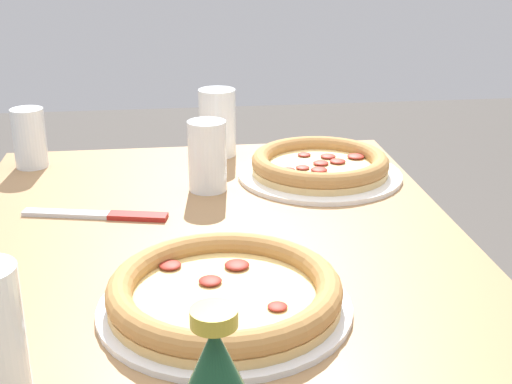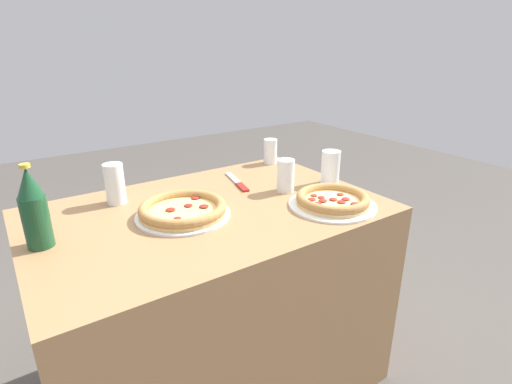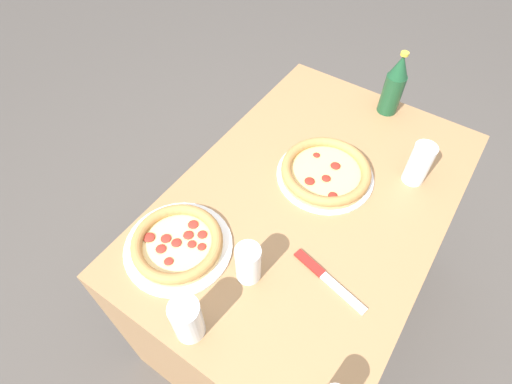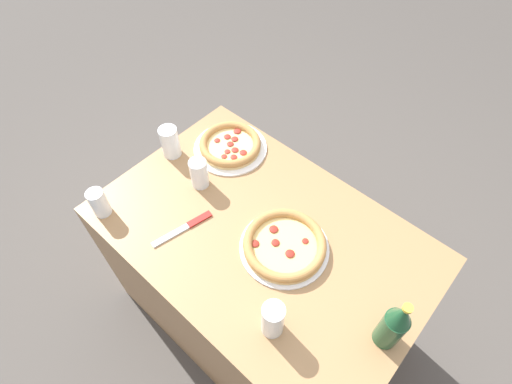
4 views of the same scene
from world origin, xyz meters
The scene contains 9 objects.
ground_plane centered at (0.00, 0.00, 0.00)m, with size 8.00×8.00×0.00m, color #4C4742.
table centered at (0.00, 0.00, 0.38)m, with size 1.17×0.77×0.76m.
pizza_veggie centered at (-0.10, 0.00, 0.78)m, with size 0.31×0.31×0.05m.
pizza_pepperoni centered at (0.36, -0.22, 0.78)m, with size 0.30×0.30×0.05m.
glass_iced_tea centered at (0.32, -0.01, 0.82)m, with size 0.07×0.07×0.12m.
glass_red_wine centered at (0.52, -0.04, 0.82)m, with size 0.07×0.07×0.13m.
glass_lemonade centered at (-0.24, 0.23, 0.82)m, with size 0.07×0.07×0.14m.
beer_bottle centered at (-0.51, 0.03, 0.87)m, with size 0.07×0.07×0.24m.
knife centered at (0.22, 0.17, 0.76)m, with size 0.08×0.23×0.01m.
Camera 3 is at (0.71, 0.28, 1.73)m, focal length 28.00 mm.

